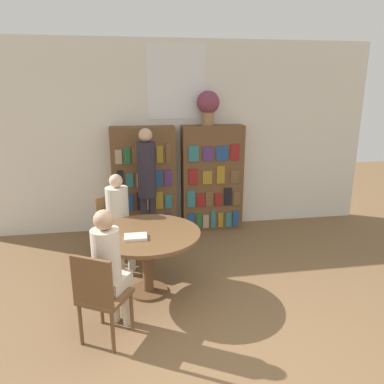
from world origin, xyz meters
name	(u,v)px	position (x,y,z in m)	size (l,w,h in m)	color
ground_plane	(233,379)	(0.00, 0.00, 0.00)	(16.00, 16.00, 0.00)	brown
wall_back	(176,137)	(0.00, 3.56, 1.51)	(6.40, 0.07, 3.00)	silver
bookshelf_left	(144,181)	(-0.55, 3.36, 0.85)	(0.98, 0.34, 1.71)	brown
bookshelf_right	(212,178)	(0.55, 3.36, 0.85)	(0.98, 0.34, 1.71)	brown
flower_vase	(208,104)	(0.47, 3.37, 2.03)	(0.35, 0.35, 0.53)	#997047
reading_table	(147,242)	(-0.61, 1.47, 0.62)	(1.21, 1.21, 0.75)	brown
chair_near_camera	(100,294)	(-1.07, 0.65, 0.51)	(0.55, 0.55, 0.91)	brown
chair_left_side	(115,226)	(-1.00, 2.33, 0.51)	(0.53, 0.53, 0.91)	brown
seated_reader_left	(119,215)	(-0.92, 2.16, 0.72)	(0.39, 0.42, 1.25)	beige
seated_reader_right	(109,264)	(-0.99, 0.81, 0.72)	(0.39, 0.41, 1.27)	beige
librarian_standing	(147,176)	(-0.53, 2.86, 1.05)	(0.27, 0.54, 1.74)	#28232D
open_book_on_table	(136,237)	(-0.73, 1.32, 0.76)	(0.24, 0.18, 0.03)	silver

